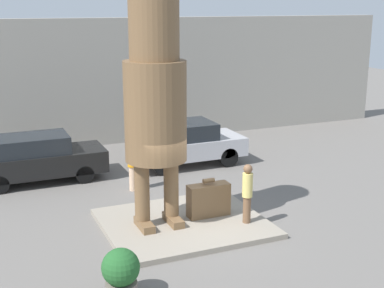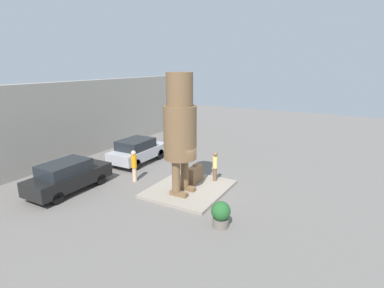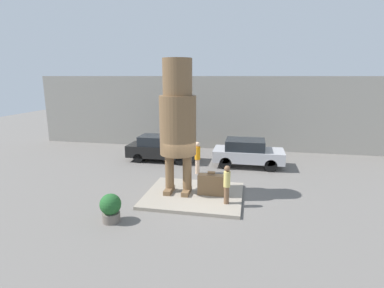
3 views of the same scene
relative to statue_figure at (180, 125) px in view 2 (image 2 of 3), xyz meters
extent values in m
plane|color=slate|center=(0.72, -0.09, -3.56)|extent=(60.00, 60.00, 0.00)
cube|color=gray|center=(0.72, -0.09, -3.49)|extent=(4.24, 3.65, 0.14)
cube|color=gray|center=(0.72, 9.42, -0.93)|extent=(28.00, 0.60, 5.25)
cube|color=brown|center=(-0.40, -0.13, -3.32)|extent=(0.31, 0.90, 0.20)
cube|color=brown|center=(0.40, -0.13, -3.32)|extent=(0.31, 0.90, 0.20)
cylinder|color=brown|center=(-0.40, 0.00, -2.43)|extent=(0.39, 0.39, 1.58)
cylinder|color=brown|center=(0.40, 0.00, -2.43)|extent=(0.39, 0.39, 1.58)
cylinder|color=brown|center=(0.00, 0.00, -0.37)|extent=(1.58, 1.58, 2.54)
cylinder|color=brown|center=(0.00, 0.00, 1.66)|extent=(1.24, 1.24, 1.52)
cube|color=brown|center=(1.49, -0.01, -2.96)|extent=(1.17, 0.41, 0.91)
cylinder|color=brown|center=(1.49, -0.01, -2.40)|extent=(0.32, 0.12, 0.12)
cylinder|color=brown|center=(2.23, -0.84, -3.05)|extent=(0.21, 0.21, 0.73)
cylinder|color=#DBC66B|center=(2.23, -0.84, -2.36)|extent=(0.28, 0.28, 0.65)
sphere|color=brown|center=(2.23, -0.84, -1.92)|extent=(0.24, 0.24, 0.24)
cube|color=black|center=(-2.31, 5.25, -2.89)|extent=(4.34, 1.71, 0.73)
cube|color=#1E2328|center=(-2.53, 5.25, -2.24)|extent=(2.39, 1.54, 0.57)
cylinder|color=black|center=(-0.97, 6.02, -3.26)|extent=(0.60, 0.18, 0.60)
cylinder|color=black|center=(-0.97, 4.49, -3.26)|extent=(0.60, 0.18, 0.60)
cylinder|color=black|center=(-3.66, 6.02, -3.26)|extent=(0.60, 0.18, 0.60)
cylinder|color=black|center=(-3.66, 4.49, -3.26)|extent=(0.60, 0.18, 0.60)
cube|color=#B7B7BC|center=(3.01, 5.10, -2.87)|extent=(4.08, 1.87, 0.67)
cube|color=#1E2328|center=(2.81, 5.10, -2.24)|extent=(2.25, 1.69, 0.59)
cylinder|color=black|center=(4.28, 5.94, -3.20)|extent=(0.71, 0.18, 0.71)
cylinder|color=black|center=(4.28, 4.25, -3.20)|extent=(0.71, 0.18, 0.71)
cylinder|color=black|center=(1.75, 5.94, -3.20)|extent=(0.71, 0.18, 0.71)
cylinder|color=black|center=(1.75, 4.25, -3.20)|extent=(0.71, 0.18, 0.71)
cylinder|color=#70665B|center=(-1.83, -2.97, -3.38)|extent=(0.65, 0.65, 0.35)
sphere|color=#235B28|center=(-1.83, -2.97, -2.87)|extent=(0.78, 0.78, 0.78)
cylinder|color=beige|center=(0.30, 3.17, -3.16)|extent=(0.23, 0.23, 0.80)
cylinder|color=orange|center=(0.30, 3.17, -2.40)|extent=(0.30, 0.30, 0.71)
sphere|color=beige|center=(0.30, 3.17, -1.91)|extent=(0.27, 0.27, 0.27)
camera|label=1|loc=(-4.34, -12.48, 2.26)|focal=50.00mm
camera|label=2|loc=(-11.80, -7.20, 2.76)|focal=28.00mm
camera|label=3|loc=(3.08, -12.35, 1.71)|focal=28.00mm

